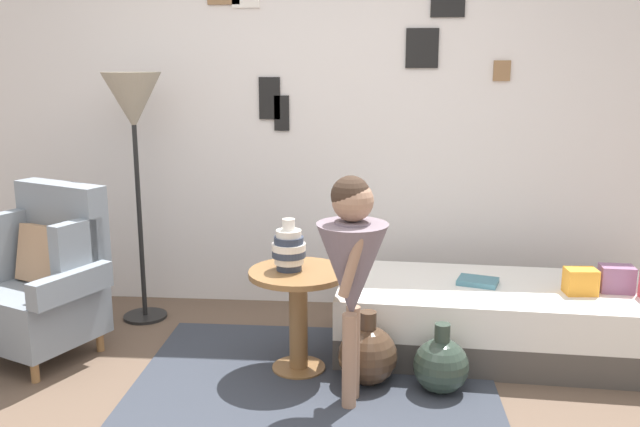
{
  "coord_description": "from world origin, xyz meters",
  "views": [
    {
      "loc": [
        0.44,
        -2.56,
        1.64
      ],
      "look_at": [
        0.15,
        0.95,
        0.85
      ],
      "focal_mm": 37.85,
      "sensor_mm": 36.0,
      "label": 1
    }
  ],
  "objects_px": {
    "side_table": "(298,301)",
    "demijohn_far": "(441,365)",
    "armchair": "(44,280)",
    "floor_lamp": "(133,111)",
    "demijohn_near": "(368,355)",
    "person_child": "(352,262)",
    "book_on_daybed": "(478,281)",
    "daybed": "(505,319)",
    "vase_striped": "(289,249)"
  },
  "relations": [
    {
      "from": "armchair",
      "to": "demijohn_far",
      "type": "bearing_deg",
      "value": -7.75
    },
    {
      "from": "side_table",
      "to": "demijohn_near",
      "type": "height_order",
      "value": "side_table"
    },
    {
      "from": "floor_lamp",
      "to": "person_child",
      "type": "bearing_deg",
      "value": -36.56
    },
    {
      "from": "daybed",
      "to": "person_child",
      "type": "xyz_separation_m",
      "value": [
        -0.86,
        -0.68,
        0.53
      ]
    },
    {
      "from": "floor_lamp",
      "to": "person_child",
      "type": "height_order",
      "value": "floor_lamp"
    },
    {
      "from": "armchair",
      "to": "demijohn_far",
      "type": "height_order",
      "value": "armchair"
    },
    {
      "from": "floor_lamp",
      "to": "book_on_daybed",
      "type": "height_order",
      "value": "floor_lamp"
    },
    {
      "from": "daybed",
      "to": "vase_striped",
      "type": "height_order",
      "value": "vase_striped"
    },
    {
      "from": "armchair",
      "to": "floor_lamp",
      "type": "height_order",
      "value": "floor_lamp"
    },
    {
      "from": "vase_striped",
      "to": "book_on_daybed",
      "type": "relative_size",
      "value": 1.26
    },
    {
      "from": "armchair",
      "to": "person_child",
      "type": "xyz_separation_m",
      "value": [
        1.76,
        -0.45,
        0.29
      ]
    },
    {
      "from": "daybed",
      "to": "demijohn_far",
      "type": "distance_m",
      "value": 0.67
    },
    {
      "from": "vase_striped",
      "to": "person_child",
      "type": "bearing_deg",
      "value": -45.77
    },
    {
      "from": "armchair",
      "to": "vase_striped",
      "type": "height_order",
      "value": "armchair"
    },
    {
      "from": "armchair",
      "to": "vase_striped",
      "type": "relative_size",
      "value": 3.5
    },
    {
      "from": "demijohn_near",
      "to": "demijohn_far",
      "type": "distance_m",
      "value": 0.38
    },
    {
      "from": "side_table",
      "to": "vase_striped",
      "type": "xyz_separation_m",
      "value": [
        -0.05,
        0.01,
        0.28
      ]
    },
    {
      "from": "side_table",
      "to": "demijohn_far",
      "type": "xyz_separation_m",
      "value": [
        0.75,
        -0.19,
        -0.25
      ]
    },
    {
      "from": "book_on_daybed",
      "to": "demijohn_near",
      "type": "height_order",
      "value": "book_on_daybed"
    },
    {
      "from": "person_child",
      "to": "book_on_daybed",
      "type": "distance_m",
      "value": 1.04
    },
    {
      "from": "demijohn_near",
      "to": "person_child",
      "type": "bearing_deg",
      "value": -109.8
    },
    {
      "from": "demijohn_near",
      "to": "demijohn_far",
      "type": "bearing_deg",
      "value": -9.94
    },
    {
      "from": "floor_lamp",
      "to": "armchair",
      "type": "bearing_deg",
      "value": -122.41
    },
    {
      "from": "floor_lamp",
      "to": "demijohn_near",
      "type": "xyz_separation_m",
      "value": [
        1.47,
        -0.81,
        -1.19
      ]
    },
    {
      "from": "daybed",
      "to": "demijohn_near",
      "type": "xyz_separation_m",
      "value": [
        -0.78,
        -0.46,
        -0.04
      ]
    },
    {
      "from": "floor_lamp",
      "to": "demijohn_far",
      "type": "xyz_separation_m",
      "value": [
        1.84,
        -0.88,
        -1.2
      ]
    },
    {
      "from": "demijohn_far",
      "to": "floor_lamp",
      "type": "bearing_deg",
      "value": 154.52
    },
    {
      "from": "armchair",
      "to": "daybed",
      "type": "xyz_separation_m",
      "value": [
        2.62,
        0.22,
        -0.24
      ]
    },
    {
      "from": "daybed",
      "to": "side_table",
      "type": "height_order",
      "value": "side_table"
    },
    {
      "from": "daybed",
      "to": "person_child",
      "type": "height_order",
      "value": "person_child"
    },
    {
      "from": "armchair",
      "to": "daybed",
      "type": "distance_m",
      "value": 2.64
    },
    {
      "from": "daybed",
      "to": "person_child",
      "type": "distance_m",
      "value": 1.22
    },
    {
      "from": "side_table",
      "to": "demijohn_near",
      "type": "relative_size",
      "value": 1.43
    },
    {
      "from": "floor_lamp",
      "to": "demijohn_far",
      "type": "bearing_deg",
      "value": -25.48
    },
    {
      "from": "daybed",
      "to": "demijohn_near",
      "type": "height_order",
      "value": "daybed"
    },
    {
      "from": "demijohn_near",
      "to": "floor_lamp",
      "type": "bearing_deg",
      "value": 151.07
    },
    {
      "from": "daybed",
      "to": "demijohn_near",
      "type": "relative_size",
      "value": 4.93
    },
    {
      "from": "armchair",
      "to": "vase_striped",
      "type": "bearing_deg",
      "value": -4.04
    },
    {
      "from": "book_on_daybed",
      "to": "daybed",
      "type": "bearing_deg",
      "value": -9.38
    },
    {
      "from": "person_child",
      "to": "book_on_daybed",
      "type": "bearing_deg",
      "value": 45.16
    },
    {
      "from": "daybed",
      "to": "side_table",
      "type": "bearing_deg",
      "value": -164.11
    },
    {
      "from": "daybed",
      "to": "book_on_daybed",
      "type": "distance_m",
      "value": 0.27
    },
    {
      "from": "demijohn_far",
      "to": "person_child",
      "type": "bearing_deg",
      "value": -161.1
    },
    {
      "from": "book_on_daybed",
      "to": "demijohn_far",
      "type": "bearing_deg",
      "value": -114.37
    },
    {
      "from": "demijohn_far",
      "to": "side_table",
      "type": "bearing_deg",
      "value": 165.59
    },
    {
      "from": "demijohn_far",
      "to": "demijohn_near",
      "type": "bearing_deg",
      "value": 170.06
    },
    {
      "from": "vase_striped",
      "to": "floor_lamp",
      "type": "relative_size",
      "value": 0.17
    },
    {
      "from": "side_table",
      "to": "vase_striped",
      "type": "height_order",
      "value": "vase_striped"
    },
    {
      "from": "armchair",
      "to": "floor_lamp",
      "type": "bearing_deg",
      "value": 57.59
    },
    {
      "from": "person_child",
      "to": "demijohn_far",
      "type": "distance_m",
      "value": 0.75
    }
  ]
}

